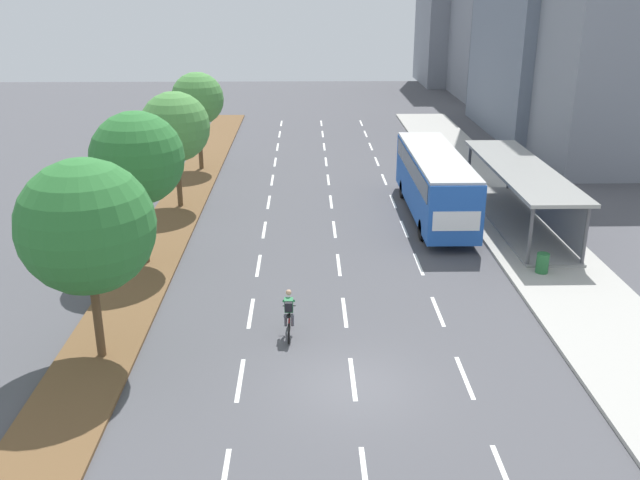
# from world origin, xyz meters

# --- Properties ---
(ground_plane) EXTENTS (140.00, 140.00, 0.00)m
(ground_plane) POSITION_xyz_m (0.00, 0.00, 0.00)
(ground_plane) COLOR #4C4C51
(median_strip) EXTENTS (2.60, 52.00, 0.12)m
(median_strip) POSITION_xyz_m (-8.30, 20.00, 0.06)
(median_strip) COLOR brown
(median_strip) RESTS_ON ground
(sidewalk_right) EXTENTS (4.50, 52.00, 0.15)m
(sidewalk_right) POSITION_xyz_m (9.25, 20.00, 0.07)
(sidewalk_right) COLOR #ADAAA3
(sidewalk_right) RESTS_ON ground
(lane_divider_left) EXTENTS (0.14, 49.14, 0.01)m
(lane_divider_left) POSITION_xyz_m (-3.50, 19.07, 0.00)
(lane_divider_left) COLOR white
(lane_divider_left) RESTS_ON ground
(lane_divider_center) EXTENTS (0.14, 49.14, 0.01)m
(lane_divider_center) POSITION_xyz_m (0.00, 19.07, 0.00)
(lane_divider_center) COLOR white
(lane_divider_center) RESTS_ON ground
(lane_divider_right) EXTENTS (0.14, 49.14, 0.01)m
(lane_divider_right) POSITION_xyz_m (3.50, 19.07, 0.00)
(lane_divider_right) COLOR white
(lane_divider_right) RESTS_ON ground
(bus_shelter) EXTENTS (2.90, 12.54, 2.86)m
(bus_shelter) POSITION_xyz_m (9.53, 14.92, 1.87)
(bus_shelter) COLOR gray
(bus_shelter) RESTS_ON sidewalk_right
(bus) EXTENTS (2.54, 11.29, 3.37)m
(bus) POSITION_xyz_m (5.25, 16.32, 2.07)
(bus) COLOR #2356B2
(bus) RESTS_ON ground
(cyclist) EXTENTS (0.46, 1.82, 1.71)m
(cyclist) POSITION_xyz_m (-2.03, 3.27, 0.79)
(cyclist) COLOR black
(cyclist) RESTS_ON ground
(median_tree_nearest) EXTENTS (4.23, 4.23, 6.57)m
(median_tree_nearest) POSITION_xyz_m (-8.13, 1.85, 4.57)
(median_tree_nearest) COLOR brown
(median_tree_nearest) RESTS_ON median_strip
(median_tree_second) EXTENTS (3.91, 3.91, 6.58)m
(median_tree_second) POSITION_xyz_m (-8.39, 10.00, 4.73)
(median_tree_second) COLOR brown
(median_tree_second) RESTS_ON median_strip
(median_tree_third) EXTENTS (3.69, 3.69, 6.18)m
(median_tree_third) POSITION_xyz_m (-8.26, 18.15, 4.45)
(median_tree_third) COLOR brown
(median_tree_third) RESTS_ON median_strip
(median_tree_fourth) EXTENTS (3.34, 3.34, 6.20)m
(median_tree_fourth) POSITION_xyz_m (-8.24, 26.30, 4.63)
(median_tree_fourth) COLOR brown
(median_tree_fourth) RESTS_ON median_strip
(trash_bin) EXTENTS (0.52, 0.52, 0.85)m
(trash_bin) POSITION_xyz_m (8.45, 8.36, 0.57)
(trash_bin) COLOR #286B38
(trash_bin) RESTS_ON sidewalk_right
(building_near_right) EXTENTS (7.73, 9.01, 13.91)m
(building_near_right) POSITION_xyz_m (18.26, 27.01, 6.95)
(building_near_right) COLOR gray
(building_near_right) RESTS_ON ground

